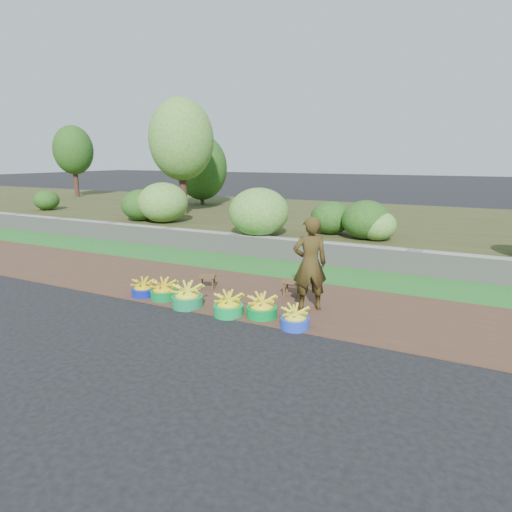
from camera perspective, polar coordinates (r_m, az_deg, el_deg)
The scene contains 14 objects.
ground_plane at distance 6.89m, azimuth -3.13°, elevation -8.50°, with size 120.00×120.00×0.00m, color black.
dirt_shoulder at distance 7.93m, azimuth 1.36°, elevation -5.46°, with size 80.00×2.50×0.02m, color #4A2F22.
grass_verge at distance 9.69m, azimuth 6.41°, elevation -2.01°, with size 80.00×1.50×0.04m, color #266E25.
retaining_wall at distance 10.41m, azimuth 8.07°, elevation 0.44°, with size 80.00×0.35×0.55m, color gray.
earth_bank at distance 15.07m, azimuth 14.06°, elevation 3.99°, with size 80.00×10.00×0.50m, color #3C3D1C.
basin_a at distance 8.21m, azimuth -14.75°, elevation -4.24°, with size 0.44×0.44×0.33m.
basin_b at distance 7.94m, azimuth -12.19°, elevation -4.57°, with size 0.49×0.49×0.36m.
basin_c at distance 7.49m, azimuth -9.12°, elevation -5.38°, with size 0.54×0.54×0.40m.
basin_d at distance 7.03m, azimuth -3.69°, elevation -6.61°, with size 0.49×0.49×0.37m.
basin_e at distance 6.92m, azimuth 0.79°, elevation -6.91°, with size 0.49×0.49×0.37m.
basin_f at distance 6.54m, azimuth 5.21°, elevation -8.33°, with size 0.44×0.44×0.33m.
stool_left at distance 8.34m, azimuth -6.51°, elevation -2.95°, with size 0.38×0.34×0.28m.
stool_right at distance 7.89m, azimuth 4.87°, elevation -3.68°, with size 0.36×0.28×0.30m.
vendor_woman at distance 7.12m, azimuth 7.21°, elevation -1.02°, with size 0.58×0.38×1.58m, color black.
Camera 1 is at (3.19, -5.55, 2.53)m, focal length 30.00 mm.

